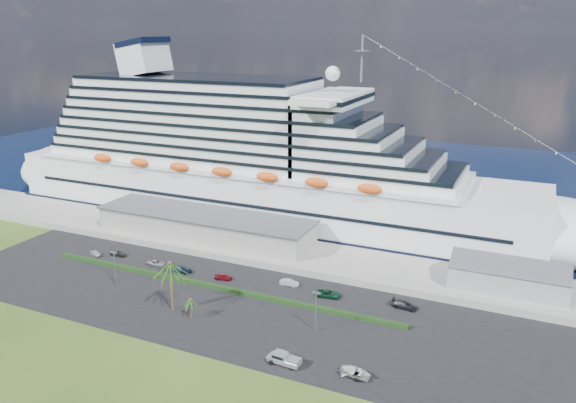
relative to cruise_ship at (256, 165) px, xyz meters
The scene contains 22 objects.
ground 69.56m from the cruise_ship, 71.40° to the right, with size 420.00×420.00×0.00m, color #304B19.
asphalt_lot 59.58m from the cruise_ship, 67.89° to the right, with size 140.00×38.00×0.12m, color black.
wharf 35.90m from the cruise_ship, 48.10° to the right, with size 240.00×20.00×1.80m, color gray.
water 71.40m from the cruise_ship, 71.93° to the left, with size 420.00×160.00×0.02m, color black.
cruise_ship is the anchor object (origin of this frame).
terminal_building 26.92m from the cruise_ship, 98.22° to the right, with size 61.00×15.00×6.30m.
port_shed 78.32m from the cruise_ship, 18.08° to the right, with size 24.00×12.31×7.37m.
hedge 52.41m from the cruise_ship, 74.26° to the right, with size 88.00×1.10×0.90m, color black.
lamp_post_left 57.50m from the cruise_ship, 96.59° to the right, with size 1.60×0.35×8.27m.
lamp_post_right 70.64m from the cruise_ship, 53.44° to the right, with size 1.60×0.35×8.27m.
palm_tall 61.56m from the cruise_ship, 79.12° to the right, with size 8.82×8.82×11.13m.
palm_short 65.13m from the cruise_ship, 74.52° to the right, with size 3.53×3.53×4.56m.
parked_car_0 52.42m from the cruise_ship, 117.95° to the right, with size 1.45×3.61×1.23m, color silver.
parked_car_1 48.50m from the cruise_ship, 113.22° to the right, with size 1.37×3.93×1.29m, color black.
parked_car_2 46.14m from the cruise_ship, 97.10° to the right, with size 2.21×4.80×1.33m, color gray.
parked_car_3 46.50m from the cruise_ship, 86.95° to the right, with size 2.15×5.29×1.54m, color #10153B.
parked_car_4 47.98m from the cruise_ship, 72.49° to the right, with size 1.65×4.10×1.40m, color maroon.
parked_car_5 51.53m from the cruise_ship, 54.21° to the right, with size 1.50×4.29×1.41m, color silver.
parked_car_6 58.85m from the cruise_ship, 46.96° to the right, with size 2.47×5.36×1.49m, color #0F3C26.
parked_car_7 69.49m from the cruise_ship, 36.03° to the right, with size 2.18×5.36×1.56m, color black.
pickup_truck 81.08m from the cruise_ship, 59.39° to the right, with size 6.03×2.54×2.08m.
boat_trailer 86.99m from the cruise_ship, 51.76° to the right, with size 6.05×4.08×1.72m.
Camera 1 is at (54.24, -80.73, 55.24)m, focal length 35.00 mm.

